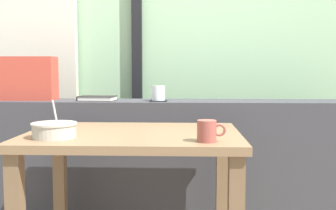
{
  "coord_description": "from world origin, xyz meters",
  "views": [
    {
      "loc": [
        0.22,
        -1.84,
        1.02
      ],
      "look_at": [
        0.13,
        0.35,
        0.83
      ],
      "focal_mm": 43.36,
      "sensor_mm": 36.0,
      "label": 1
    }
  ],
  "objects_px": {
    "breakfast_table": "(133,161)",
    "juice_glass": "(158,94)",
    "soup_bowl": "(54,130)",
    "ceramic_mug": "(207,131)",
    "coaster_square": "(158,101)",
    "closed_book": "(97,98)",
    "throw_pillow": "(29,78)"
  },
  "relations": [
    {
      "from": "throw_pillow",
      "to": "ceramic_mug",
      "type": "xyz_separation_m",
      "value": [
        1.02,
        -0.83,
        -0.18
      ]
    },
    {
      "from": "breakfast_table",
      "to": "ceramic_mug",
      "type": "bearing_deg",
      "value": -35.37
    },
    {
      "from": "soup_bowl",
      "to": "ceramic_mug",
      "type": "height_order",
      "value": "soup_bowl"
    },
    {
      "from": "soup_bowl",
      "to": "throw_pillow",
      "type": "bearing_deg",
      "value": 117.59
    },
    {
      "from": "breakfast_table",
      "to": "soup_bowl",
      "type": "relative_size",
      "value": 5.09
    },
    {
      "from": "ceramic_mug",
      "to": "closed_book",
      "type": "bearing_deg",
      "value": 126.96
    },
    {
      "from": "closed_book",
      "to": "breakfast_table",
      "type": "bearing_deg",
      "value": -63.64
    },
    {
      "from": "coaster_square",
      "to": "closed_book",
      "type": "height_order",
      "value": "closed_book"
    },
    {
      "from": "throw_pillow",
      "to": "ceramic_mug",
      "type": "relative_size",
      "value": 2.83
    },
    {
      "from": "throw_pillow",
      "to": "ceramic_mug",
      "type": "height_order",
      "value": "throw_pillow"
    },
    {
      "from": "coaster_square",
      "to": "ceramic_mug",
      "type": "height_order",
      "value": "coaster_square"
    },
    {
      "from": "coaster_square",
      "to": "throw_pillow",
      "type": "xyz_separation_m",
      "value": [
        -0.78,
        0.05,
        0.13
      ]
    },
    {
      "from": "juice_glass",
      "to": "soup_bowl",
      "type": "distance_m",
      "value": 0.81
    },
    {
      "from": "breakfast_table",
      "to": "juice_glass",
      "type": "distance_m",
      "value": 0.61
    },
    {
      "from": "breakfast_table",
      "to": "coaster_square",
      "type": "height_order",
      "value": "coaster_square"
    },
    {
      "from": "coaster_square",
      "to": "ceramic_mug",
      "type": "distance_m",
      "value": 0.81
    },
    {
      "from": "breakfast_table",
      "to": "juice_glass",
      "type": "height_order",
      "value": "juice_glass"
    },
    {
      "from": "closed_book",
      "to": "soup_bowl",
      "type": "relative_size",
      "value": 1.2
    },
    {
      "from": "breakfast_table",
      "to": "coaster_square",
      "type": "distance_m",
      "value": 0.6
    },
    {
      "from": "juice_glass",
      "to": "closed_book",
      "type": "height_order",
      "value": "juice_glass"
    },
    {
      "from": "breakfast_table",
      "to": "soup_bowl",
      "type": "bearing_deg",
      "value": -153.13
    },
    {
      "from": "coaster_square",
      "to": "closed_book",
      "type": "xyz_separation_m",
      "value": [
        -0.37,
        0.04,
        0.01
      ]
    },
    {
      "from": "soup_bowl",
      "to": "ceramic_mug",
      "type": "xyz_separation_m",
      "value": [
        0.63,
        -0.07,
        0.01
      ]
    },
    {
      "from": "juice_glass",
      "to": "throw_pillow",
      "type": "distance_m",
      "value": 0.79
    },
    {
      "from": "throw_pillow",
      "to": "closed_book",
      "type": "bearing_deg",
      "value": -2.65
    },
    {
      "from": "juice_glass",
      "to": "closed_book",
      "type": "xyz_separation_m",
      "value": [
        -0.37,
        0.04,
        -0.03
      ]
    },
    {
      "from": "juice_glass",
      "to": "closed_book",
      "type": "bearing_deg",
      "value": 174.52
    },
    {
      "from": "coaster_square",
      "to": "juice_glass",
      "type": "height_order",
      "value": "juice_glass"
    },
    {
      "from": "coaster_square",
      "to": "soup_bowl",
      "type": "relative_size",
      "value": 0.53
    },
    {
      "from": "coaster_square",
      "to": "ceramic_mug",
      "type": "bearing_deg",
      "value": -72.72
    },
    {
      "from": "juice_glass",
      "to": "closed_book",
      "type": "distance_m",
      "value": 0.37
    },
    {
      "from": "juice_glass",
      "to": "coaster_square",
      "type": "bearing_deg",
      "value": 90.0
    }
  ]
}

